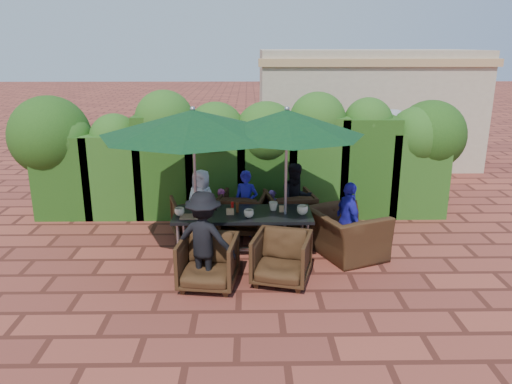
{
  "coord_description": "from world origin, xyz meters",
  "views": [
    {
      "loc": [
        0.14,
        -7.46,
        3.36
      ],
      "look_at": [
        0.26,
        0.4,
        1.02
      ],
      "focal_mm": 35.0,
      "sensor_mm": 36.0,
      "label": 1
    }
  ],
  "objects_px": {
    "umbrella_left": "(193,123)",
    "chair_far_mid": "(243,211)",
    "chair_near_left": "(208,260)",
    "chair_end_right": "(346,226)",
    "umbrella_right": "(287,123)",
    "chair_far_left": "(195,215)",
    "chair_far_right": "(290,210)",
    "dining_table": "(243,217)",
    "chair_near_right": "(282,256)"
  },
  "relations": [
    {
      "from": "dining_table",
      "to": "chair_near_right",
      "type": "relative_size",
      "value": 2.72
    },
    {
      "from": "chair_end_right",
      "to": "chair_far_mid",
      "type": "bearing_deg",
      "value": 35.21
    },
    {
      "from": "chair_far_left",
      "to": "chair_far_right",
      "type": "bearing_deg",
      "value": 169.33
    },
    {
      "from": "chair_far_right",
      "to": "dining_table",
      "type": "bearing_deg",
      "value": 41.26
    },
    {
      "from": "umbrella_left",
      "to": "chair_far_mid",
      "type": "xyz_separation_m",
      "value": [
        0.72,
        1.11,
        -1.79
      ]
    },
    {
      "from": "chair_far_left",
      "to": "chair_near_left",
      "type": "distance_m",
      "value": 1.99
    },
    {
      "from": "umbrella_right",
      "to": "chair_near_left",
      "type": "distance_m",
      "value": 2.37
    },
    {
      "from": "chair_far_mid",
      "to": "chair_near_left",
      "type": "relative_size",
      "value": 1.04
    },
    {
      "from": "chair_far_right",
      "to": "umbrella_right",
      "type": "bearing_deg",
      "value": 71.34
    },
    {
      "from": "umbrella_right",
      "to": "chair_end_right",
      "type": "bearing_deg",
      "value": 4.22
    },
    {
      "from": "dining_table",
      "to": "chair_far_left",
      "type": "distance_m",
      "value": 1.29
    },
    {
      "from": "dining_table",
      "to": "chair_far_right",
      "type": "height_order",
      "value": "chair_far_right"
    },
    {
      "from": "umbrella_left",
      "to": "chair_far_left",
      "type": "height_order",
      "value": "umbrella_left"
    },
    {
      "from": "chair_far_right",
      "to": "chair_far_left",
      "type": "bearing_deg",
      "value": -5.04
    },
    {
      "from": "umbrella_left",
      "to": "chair_far_left",
      "type": "distance_m",
      "value": 2.05
    },
    {
      "from": "dining_table",
      "to": "chair_end_right",
      "type": "relative_size",
      "value": 1.89
    },
    {
      "from": "chair_end_right",
      "to": "umbrella_right",
      "type": "bearing_deg",
      "value": 71.12
    },
    {
      "from": "chair_far_left",
      "to": "chair_far_right",
      "type": "distance_m",
      "value": 1.73
    },
    {
      "from": "umbrella_left",
      "to": "chair_end_right",
      "type": "bearing_deg",
      "value": 1.46
    },
    {
      "from": "chair_near_left",
      "to": "chair_end_right",
      "type": "relative_size",
      "value": 0.69
    },
    {
      "from": "dining_table",
      "to": "chair_end_right",
      "type": "xyz_separation_m",
      "value": [
        1.69,
        0.01,
        -0.16
      ]
    },
    {
      "from": "dining_table",
      "to": "chair_far_mid",
      "type": "distance_m",
      "value": 1.09
    },
    {
      "from": "chair_near_right",
      "to": "chair_end_right",
      "type": "relative_size",
      "value": 0.69
    },
    {
      "from": "chair_far_mid",
      "to": "chair_end_right",
      "type": "xyz_separation_m",
      "value": [
        1.7,
        -1.05,
        0.09
      ]
    },
    {
      "from": "umbrella_left",
      "to": "chair_far_mid",
      "type": "distance_m",
      "value": 2.23
    },
    {
      "from": "dining_table",
      "to": "umbrella_right",
      "type": "xyz_separation_m",
      "value": [
        0.68,
        -0.06,
        1.54
      ]
    },
    {
      "from": "umbrella_left",
      "to": "chair_far_left",
      "type": "xyz_separation_m",
      "value": [
        -0.14,
        0.95,
        -1.81
      ]
    },
    {
      "from": "chair_far_left",
      "to": "chair_near_right",
      "type": "relative_size",
      "value": 0.99
    },
    {
      "from": "umbrella_right",
      "to": "chair_near_left",
      "type": "bearing_deg",
      "value": -139.65
    },
    {
      "from": "chair_far_mid",
      "to": "chair_far_right",
      "type": "xyz_separation_m",
      "value": [
        0.86,
        -0.0,
        0.01
      ]
    },
    {
      "from": "dining_table",
      "to": "chair_far_right",
      "type": "relative_size",
      "value": 2.57
    },
    {
      "from": "chair_end_right",
      "to": "chair_far_left",
      "type": "bearing_deg",
      "value": 47.71
    },
    {
      "from": "dining_table",
      "to": "chair_far_left",
      "type": "xyz_separation_m",
      "value": [
        -0.88,
        0.9,
        -0.27
      ]
    },
    {
      "from": "chair_far_left",
      "to": "chair_end_right",
      "type": "relative_size",
      "value": 0.69
    },
    {
      "from": "umbrella_left",
      "to": "umbrella_right",
      "type": "bearing_deg",
      "value": -0.5
    },
    {
      "from": "umbrella_left",
      "to": "chair_near_left",
      "type": "height_order",
      "value": "umbrella_left"
    },
    {
      "from": "chair_far_left",
      "to": "chair_end_right",
      "type": "height_order",
      "value": "chair_end_right"
    },
    {
      "from": "chair_far_mid",
      "to": "chair_end_right",
      "type": "relative_size",
      "value": 0.72
    },
    {
      "from": "dining_table",
      "to": "chair_far_right",
      "type": "bearing_deg",
      "value": 51.49
    },
    {
      "from": "umbrella_right",
      "to": "chair_far_left",
      "type": "relative_size",
      "value": 3.07
    },
    {
      "from": "chair_far_left",
      "to": "chair_near_right",
      "type": "bearing_deg",
      "value": 112.41
    },
    {
      "from": "dining_table",
      "to": "umbrella_right",
      "type": "distance_m",
      "value": 1.68
    },
    {
      "from": "chair_far_left",
      "to": "chair_end_right",
      "type": "bearing_deg",
      "value": 144.95
    },
    {
      "from": "dining_table",
      "to": "umbrella_left",
      "type": "bearing_deg",
      "value": -176.13
    },
    {
      "from": "umbrella_right",
      "to": "chair_near_right",
      "type": "distance_m",
      "value": 2.01
    },
    {
      "from": "dining_table",
      "to": "chair_far_left",
      "type": "height_order",
      "value": "chair_far_left"
    },
    {
      "from": "dining_table",
      "to": "chair_far_left",
      "type": "relative_size",
      "value": 2.76
    },
    {
      "from": "chair_far_mid",
      "to": "dining_table",
      "type": "bearing_deg",
      "value": 102.48
    },
    {
      "from": "umbrella_left",
      "to": "chair_near_left",
      "type": "distance_m",
      "value": 2.08
    },
    {
      "from": "chair_far_mid",
      "to": "chair_far_right",
      "type": "bearing_deg",
      "value": -168.7
    }
  ]
}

